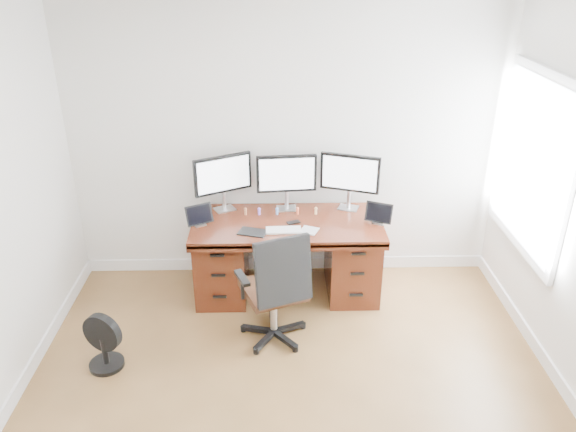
{
  "coord_description": "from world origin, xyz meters",
  "views": [
    {
      "loc": [
        -0.1,
        -2.7,
        2.97
      ],
      "look_at": [
        0.0,
        1.5,
        0.95
      ],
      "focal_mm": 35.0,
      "sensor_mm": 36.0,
      "label": 1
    }
  ],
  "objects_px": {
    "office_chair": "(276,306)",
    "monitor_center": "(287,176)",
    "floor_fan": "(103,343)",
    "keyboard": "(284,230)",
    "desk": "(287,254)"
  },
  "relations": [
    {
      "from": "office_chair",
      "to": "monitor_center",
      "type": "relative_size",
      "value": 1.85
    },
    {
      "from": "floor_fan",
      "to": "keyboard",
      "type": "bearing_deg",
      "value": 52.6
    },
    {
      "from": "floor_fan",
      "to": "monitor_center",
      "type": "relative_size",
      "value": 0.84
    },
    {
      "from": "desk",
      "to": "monitor_center",
      "type": "distance_m",
      "value": 0.72
    },
    {
      "from": "desk",
      "to": "floor_fan",
      "type": "xyz_separation_m",
      "value": [
        -1.44,
        -1.04,
        -0.18
      ]
    },
    {
      "from": "monitor_center",
      "to": "keyboard",
      "type": "xyz_separation_m",
      "value": [
        -0.04,
        -0.45,
        -0.33
      ]
    },
    {
      "from": "monitor_center",
      "to": "keyboard",
      "type": "distance_m",
      "value": 0.56
    },
    {
      "from": "monitor_center",
      "to": "keyboard",
      "type": "relative_size",
      "value": 1.8
    },
    {
      "from": "office_chair",
      "to": "floor_fan",
      "type": "distance_m",
      "value": 1.37
    },
    {
      "from": "keyboard",
      "to": "desk",
      "type": "bearing_deg",
      "value": 78.68
    },
    {
      "from": "desk",
      "to": "office_chair",
      "type": "bearing_deg",
      "value": -98.4
    },
    {
      "from": "floor_fan",
      "to": "monitor_center",
      "type": "distance_m",
      "value": 2.11
    },
    {
      "from": "desk",
      "to": "office_chair",
      "type": "distance_m",
      "value": 0.75
    },
    {
      "from": "desk",
      "to": "keyboard",
      "type": "relative_size",
      "value": 5.56
    },
    {
      "from": "monitor_center",
      "to": "keyboard",
      "type": "height_order",
      "value": "monitor_center"
    }
  ]
}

